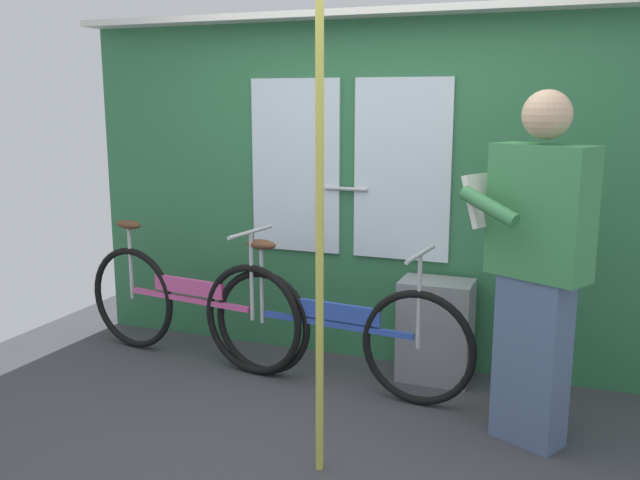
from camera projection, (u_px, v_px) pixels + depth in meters
ground_plane at (300, 452)px, 3.39m from camera, size 5.03×4.22×0.04m
train_door_wall at (379, 184)px, 4.35m from camera, size 4.03×0.28×2.17m
bicycle_near_door at (334, 330)px, 4.03m from camera, size 1.64×0.44×0.86m
bicycle_leaning_behind at (188, 305)px, 4.47m from camera, size 1.65×0.44×0.90m
passenger_reading_newspaper at (536, 263)px, 3.30m from camera, size 0.63×0.58×1.70m
trash_bin_by_wall at (436, 330)px, 4.17m from camera, size 0.42×0.28×0.61m
handrail_pole at (320, 241)px, 2.99m from camera, size 0.04×0.04×2.13m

